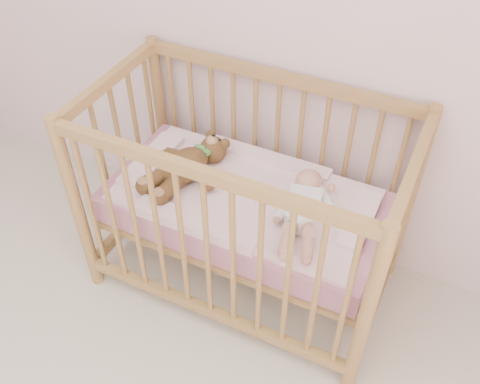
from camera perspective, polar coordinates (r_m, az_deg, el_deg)
The scene contains 5 objects.
crib at distance 2.38m, azimuth 0.52°, elevation -1.37°, with size 1.36×0.76×1.00m, color #B4854C, non-canonical shape.
mattress at distance 2.39m, azimuth 0.52°, elevation -1.63°, with size 1.22×0.62×0.13m, color #C77C92.
blanket at distance 2.34m, azimuth 0.53°, elevation -0.32°, with size 1.10×0.58×0.06m, color #FAACBF, non-canonical shape.
baby at distance 2.20m, azimuth 6.85°, elevation -1.37°, with size 0.25×0.52×0.12m, color white, non-canonical shape.
teddy_bear at distance 2.37m, azimuth -5.86°, elevation 2.92°, with size 0.35×0.50×0.14m, color brown, non-canonical shape.
Camera 1 is at (1.00, 0.06, 2.16)m, focal length 40.00 mm.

